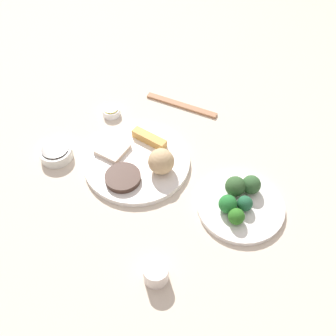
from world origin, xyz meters
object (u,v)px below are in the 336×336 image
broccoli_plate (240,206)px  main_plate (137,162)px  soy_sauce_bowl (56,153)px  teacup (156,273)px  sauce_ramekin_hot_mustard (111,112)px  chopsticks_pair (181,105)px

broccoli_plate → main_plate: bearing=164.5°
soy_sauce_bowl → teacup: (0.36, -0.29, 0.01)m
main_plate → broccoli_plate: size_ratio=1.32×
main_plate → broccoli_plate: 0.31m
main_plate → sauce_ramekin_hot_mustard: bearing=127.0°
soy_sauce_bowl → teacup: teacup is taller
sauce_ramekin_hot_mustard → teacup: 0.56m
soy_sauce_bowl → sauce_ramekin_hot_mustard: 0.22m
teacup → chopsticks_pair: (-0.06, 0.57, -0.02)m
teacup → chopsticks_pair: teacup is taller
teacup → chopsticks_pair: bearing=96.2°
main_plate → chopsticks_pair: (0.07, 0.26, -0.00)m
soy_sauce_bowl → main_plate: bearing=6.8°
main_plate → chopsticks_pair: main_plate is taller
chopsticks_pair → broccoli_plate: bearing=-56.7°
main_plate → chopsticks_pair: 0.27m
main_plate → broccoli_plate: (0.30, -0.08, -0.00)m
sauce_ramekin_hot_mustard → teacup: teacup is taller
chopsticks_pair → sauce_ramekin_hot_mustard: bearing=-157.0°
teacup → chopsticks_pair: 0.58m
main_plate → chopsticks_pair: bearing=74.6°
soy_sauce_bowl → chopsticks_pair: (0.30, 0.29, -0.01)m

